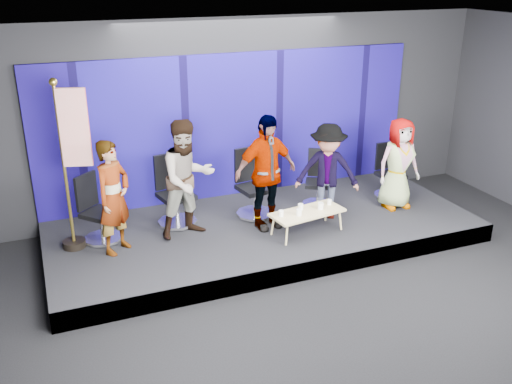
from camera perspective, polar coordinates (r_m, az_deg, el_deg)
ground at (r=7.73m, az=8.13°, el=-12.32°), size 10.00×10.00×0.00m
room_walls at (r=6.69m, az=9.23°, el=5.22°), size 10.02×8.02×3.51m
riser at (r=9.60m, az=0.80°, el=-3.90°), size 7.00×3.00×0.30m
backdrop at (r=10.36m, az=-2.27°, el=6.61°), size 7.00×0.08×2.60m
chair_a at (r=9.14m, az=-15.47°, el=-2.65°), size 0.85×0.85×1.06m
panelist_a at (r=8.54m, az=-14.05°, el=-0.52°), size 0.74×0.72×1.72m
chair_b at (r=9.47m, az=-8.11°, el=-0.96°), size 0.77×0.77×1.16m
panelist_b at (r=8.84m, az=-6.87°, el=1.30°), size 1.04×0.88×1.88m
chair_c at (r=9.69m, az=-0.27°, el=-0.20°), size 0.75×0.75×1.16m
panelist_c at (r=9.06m, az=0.98°, el=1.97°), size 1.16×0.63×1.88m
chair_d at (r=10.15m, az=6.26°, el=0.41°), size 0.77×0.77×1.01m
panelist_d at (r=9.54m, az=7.15°, el=2.05°), size 1.22×1.05×1.63m
chair_e at (r=10.80m, az=13.13°, el=1.24°), size 0.57×0.57×0.99m
panelist_e at (r=10.19m, az=14.05°, el=2.77°), size 0.80×0.53×1.60m
coffee_table at (r=9.10m, az=5.15°, el=-2.12°), size 1.25×0.69×0.37m
mug_a at (r=8.86m, az=2.53°, el=-2.15°), size 0.08×0.08×0.10m
mug_b at (r=8.91m, az=4.33°, el=-2.04°), size 0.09×0.09×0.10m
mug_c at (r=9.11m, az=4.48°, el=-1.49°), size 0.08×0.08×0.10m
mug_d at (r=9.17m, az=6.48°, el=-1.39°), size 0.09×0.09×0.11m
mug_e at (r=9.37m, az=7.35°, el=-1.00°), size 0.07×0.07×0.08m
flag_stand at (r=8.62m, az=-17.87°, el=2.86°), size 0.58×0.34×2.58m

